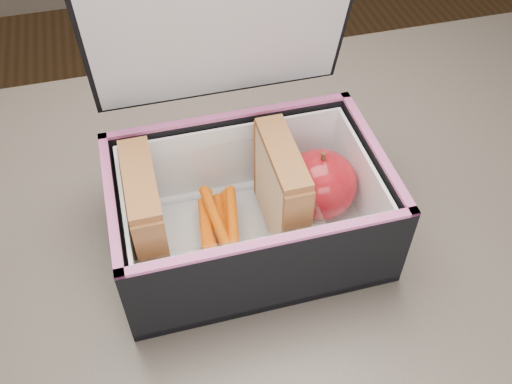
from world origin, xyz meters
TOP-DOWN VIEW (x-y plane):
  - kitchen_table at (0.00, 0.00)m, footprint 1.20×0.80m
  - lunch_bag at (-0.06, 0.05)m, footprint 0.27×0.23m
  - plastic_tub at (-0.09, 0.05)m, footprint 0.18×0.13m
  - sandwich_left at (-0.16, 0.05)m, footprint 0.03×0.10m
  - sandwich_right at (-0.02, 0.05)m, footprint 0.03×0.10m
  - carrot_sticks at (-0.09, 0.04)m, footprint 0.05×0.13m
  - paper_napkin at (0.03, 0.06)m, footprint 0.10×0.10m
  - red_apple at (0.02, 0.06)m, footprint 0.10×0.10m

SIDE VIEW (x-z plane):
  - kitchen_table at x=0.00m, z-range 0.28..1.03m
  - paper_napkin at x=0.03m, z-range 0.76..0.77m
  - carrot_sticks at x=-0.09m, z-range 0.77..0.80m
  - plastic_tub at x=-0.09m, z-range 0.76..0.84m
  - red_apple at x=0.02m, z-range 0.77..0.85m
  - lunch_bag at x=-0.06m, z-range 0.67..0.95m
  - sandwich_right at x=-0.02m, z-range 0.77..0.88m
  - sandwich_left at x=-0.16m, z-range 0.77..0.88m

